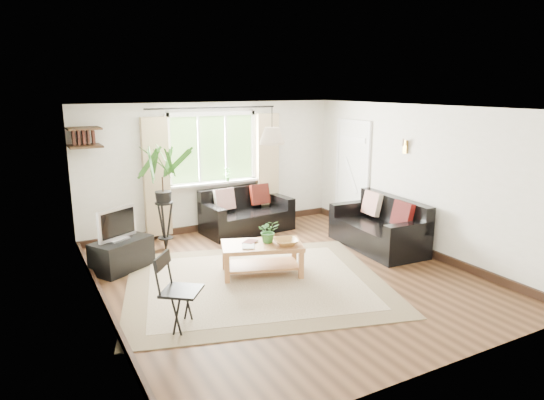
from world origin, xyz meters
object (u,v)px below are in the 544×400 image
sofa_back (247,211)px  coffee_table (262,259)px  folding_chair (182,292)px  palm_stand (164,198)px  tv_stand (122,255)px  sofa_right (378,225)px

sofa_back → coffee_table: sofa_back is taller
folding_chair → palm_stand: bearing=25.3°
palm_stand → folding_chair: bearing=-102.6°
tv_stand → palm_stand: bearing=6.0°
sofa_right → palm_stand: size_ratio=0.98×
sofa_back → coffee_table: size_ratio=1.44×
sofa_right → coffee_table: size_ratio=1.50×
sofa_back → palm_stand: size_ratio=0.94×
palm_stand → sofa_right: bearing=-27.3°
sofa_right → palm_stand: 3.61m
tv_stand → sofa_back: bearing=-10.5°
sofa_back → coffee_table: 2.20m
coffee_table → folding_chair: folding_chair is taller
tv_stand → palm_stand: (0.84, 0.61, 0.64)m
coffee_table → folding_chair: size_ratio=1.32×
palm_stand → coffee_table: bearing=-63.2°
sofa_back → sofa_right: size_ratio=0.96×
coffee_table → palm_stand: size_ratio=0.66×
sofa_back → tv_stand: sofa_back is taller
palm_stand → folding_chair: size_ratio=2.02×
folding_chair → tv_stand: bearing=43.6°
coffee_table → folding_chair: 1.84m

